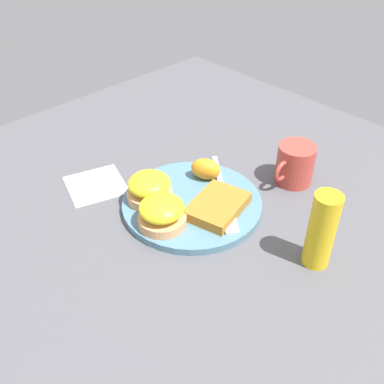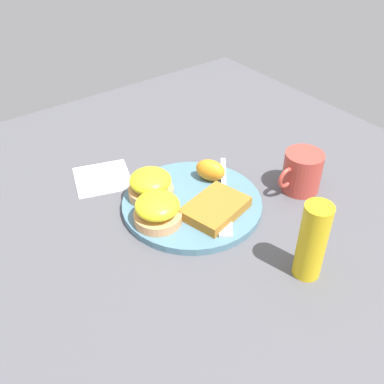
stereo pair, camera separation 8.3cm
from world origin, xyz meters
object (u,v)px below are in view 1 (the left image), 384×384
at_px(fork, 224,197).
at_px(cup, 295,164).
at_px(sandwich_benedict_right, 162,212).
at_px(hashbrown_patty, 217,206).
at_px(condiment_bottle, 322,231).
at_px(sandwich_benedict_left, 150,188).
at_px(orange_wedge, 206,169).

relative_size(fork, cup, 1.93).
height_order(sandwich_benedict_right, fork, sandwich_benedict_right).
distance_m(hashbrown_patty, condiment_bottle, 0.20).
bearing_deg(hashbrown_patty, sandwich_benedict_left, -59.12).
relative_size(orange_wedge, fork, 0.30).
bearing_deg(fork, sandwich_benedict_left, -42.68).
xyz_separation_m(sandwich_benedict_right, hashbrown_patty, (-0.10, 0.04, -0.02)).
bearing_deg(sandwich_benedict_left, hashbrown_patty, 120.88).
bearing_deg(cup, fork, -17.13).
xyz_separation_m(orange_wedge, fork, (0.02, 0.07, -0.02)).
distance_m(hashbrown_patty, fork, 0.04).
bearing_deg(condiment_bottle, cup, -134.89).
bearing_deg(orange_wedge, condiment_bottle, 84.85).
height_order(sandwich_benedict_left, fork, sandwich_benedict_left).
xyz_separation_m(sandwich_benedict_left, condiment_bottle, (-0.10, 0.30, 0.03)).
distance_m(sandwich_benedict_right, condiment_bottle, 0.27).
relative_size(cup, condiment_bottle, 0.76).
distance_m(sandwich_benedict_left, sandwich_benedict_right, 0.08).
bearing_deg(sandwich_benedict_right, hashbrown_patty, 156.53).
relative_size(orange_wedge, condiment_bottle, 0.44).
bearing_deg(cup, hashbrown_patty, -9.19).
distance_m(sandwich_benedict_right, orange_wedge, 0.16).
height_order(sandwich_benedict_right, condiment_bottle, condiment_bottle).
relative_size(orange_wedge, cup, 0.58).
bearing_deg(cup, orange_wedge, -41.11).
bearing_deg(orange_wedge, sandwich_benedict_left, -11.52).
bearing_deg(sandwich_benedict_right, cup, 165.79).
bearing_deg(condiment_bottle, sandwich_benedict_left, -71.89).
distance_m(orange_wedge, condiment_bottle, 0.28).
bearing_deg(orange_wedge, cup, 138.89).
height_order(sandwich_benedict_left, cup, cup).
bearing_deg(hashbrown_patty, fork, -154.64).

